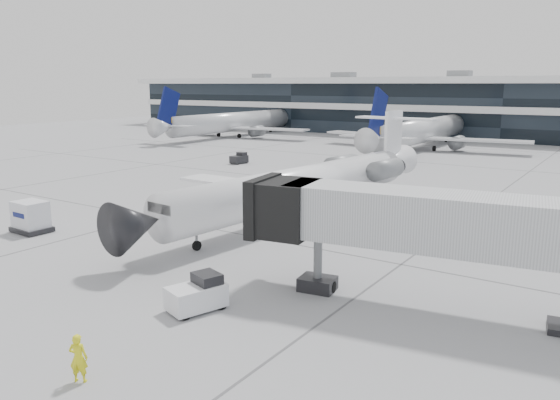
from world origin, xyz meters
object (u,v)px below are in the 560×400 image
Objects in this scene: ramp_worker at (78,358)px; cargo_uld at (31,217)px; regional_jet at (308,184)px; baggage_tug at (198,294)px; jet_bridge at (454,224)px.

ramp_worker is 21.60m from cargo_uld.
ramp_worker is (5.60, -24.43, -1.69)m from regional_jet.
cargo_uld reaches higher than baggage_tug.
baggage_tug is 1.09× the size of cargo_uld.
jet_bridge is 9.88× the size of ramp_worker.
ramp_worker is at bearing -65.23° from baggage_tug.
baggage_tug is at bearing -68.55° from regional_jet.
ramp_worker is 6.79m from baggage_tug.
jet_bridge is 6.56× the size of cargo_uld.
regional_jet is 18.76× the size of ramp_worker.
cargo_uld is at bearing -58.02° from ramp_worker.
jet_bridge is at bearing -33.49° from regional_jet.
ramp_worker is at bearing -70.99° from regional_jet.
cargo_uld is at bearing -127.34° from regional_jet.
regional_jet is 12.45× the size of cargo_uld.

